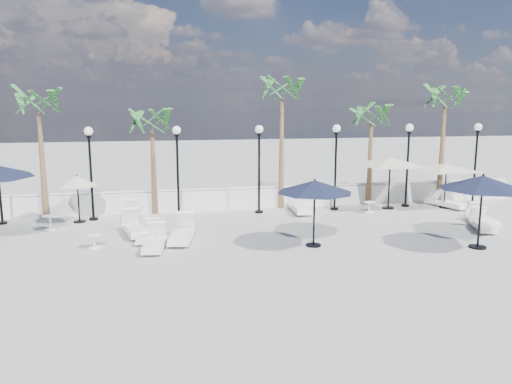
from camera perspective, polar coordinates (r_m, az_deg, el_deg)
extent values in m
plane|color=#969591|center=(15.92, 5.12, -7.38)|extent=(100.00, 100.00, 0.00)
cube|color=silver|center=(22.88, -0.16, -0.75)|extent=(26.00, 0.30, 0.90)
cube|color=silver|center=(22.79, -0.16, 0.54)|extent=(26.00, 0.12, 0.08)
cylinder|color=black|center=(22.43, -26.98, -3.14)|extent=(0.36, 0.36, 0.10)
cylinder|color=black|center=(21.73, -18.06, -2.92)|extent=(0.36, 0.36, 0.10)
cylinder|color=black|center=(21.43, -18.31, 1.51)|extent=(0.10, 0.10, 3.50)
cylinder|color=black|center=(21.25, -18.57, 6.04)|extent=(0.18, 0.18, 0.10)
sphere|color=white|center=(21.24, -18.60, 6.61)|extent=(0.36, 0.36, 0.36)
cylinder|color=black|center=(21.59, -8.80, -2.62)|extent=(0.36, 0.36, 0.10)
cylinder|color=black|center=(21.28, -8.92, 1.85)|extent=(0.10, 0.10, 3.50)
cylinder|color=black|center=(21.10, -9.05, 6.42)|extent=(0.18, 0.18, 0.10)
sphere|color=white|center=(21.09, -9.07, 6.99)|extent=(0.36, 0.36, 0.36)
cylinder|color=black|center=(22.00, 0.35, -2.25)|extent=(0.36, 0.36, 0.10)
cylinder|color=black|center=(21.70, 0.35, 2.13)|extent=(0.10, 0.10, 3.50)
cylinder|color=black|center=(21.53, 0.36, 6.62)|extent=(0.18, 0.18, 0.10)
sphere|color=white|center=(21.52, 0.36, 7.18)|extent=(0.36, 0.36, 0.36)
cylinder|color=black|center=(22.95, 8.94, -1.86)|extent=(0.36, 0.36, 0.10)
cylinder|color=black|center=(22.66, 9.06, 2.35)|extent=(0.10, 0.10, 3.50)
cylinder|color=black|center=(22.50, 9.18, 6.64)|extent=(0.18, 0.18, 0.10)
sphere|color=white|center=(22.48, 9.20, 7.18)|extent=(0.36, 0.36, 0.36)
cylinder|color=black|center=(24.37, 16.69, -1.46)|extent=(0.36, 0.36, 0.10)
cylinder|color=black|center=(24.10, 16.90, 2.50)|extent=(0.10, 0.10, 3.50)
cylinder|color=black|center=(23.94, 17.11, 6.53)|extent=(0.18, 0.18, 0.10)
sphere|color=white|center=(23.93, 17.14, 7.03)|extent=(0.36, 0.36, 0.36)
cylinder|color=black|center=(26.18, 23.48, -1.10)|extent=(0.36, 0.36, 0.10)
cylinder|color=black|center=(25.93, 23.74, 2.59)|extent=(0.10, 0.10, 3.50)
cylinder|color=black|center=(25.78, 24.02, 6.33)|extent=(0.18, 0.18, 0.10)
sphere|color=white|center=(25.77, 24.05, 6.80)|extent=(0.36, 0.36, 0.36)
cone|color=brown|center=(22.48, -23.20, 2.75)|extent=(0.28, 0.28, 4.40)
cone|color=brown|center=(22.05, -11.62, 2.18)|extent=(0.28, 0.28, 3.60)
cone|color=brown|center=(22.65, 2.93, 4.37)|extent=(0.28, 0.28, 5.00)
cone|color=brown|center=(24.13, 12.88, 3.05)|extent=(0.28, 0.28, 3.80)
cone|color=brown|center=(25.82, 20.45, 4.01)|extent=(0.28, 0.28, 4.60)
cube|color=white|center=(16.90, -11.48, -5.96)|extent=(0.87, 1.95, 0.10)
cube|color=white|center=(16.62, -11.61, -5.83)|extent=(0.75, 1.34, 0.10)
cube|color=white|center=(17.53, -11.20, -4.08)|extent=(0.64, 0.52, 0.59)
cube|color=white|center=(17.95, -12.18, -5.08)|extent=(0.89, 1.73, 0.09)
cube|color=white|center=(17.72, -12.35, -4.97)|extent=(0.74, 1.20, 0.09)
cube|color=white|center=(18.50, -11.74, -3.56)|extent=(0.59, 0.49, 0.52)
cube|color=white|center=(21.29, -14.00, -2.73)|extent=(0.67, 1.78, 0.10)
cube|color=white|center=(21.03, -14.01, -2.60)|extent=(0.60, 1.21, 0.10)
cube|color=white|center=(21.91, -14.04, -1.43)|extent=(0.57, 0.44, 0.55)
cube|color=white|center=(18.85, -13.67, -4.31)|extent=(1.15, 2.16, 0.11)
cube|color=white|center=(18.55, -13.51, -4.15)|extent=(0.95, 1.50, 0.11)
cube|color=white|center=(19.55, -14.19, -2.58)|extent=(0.74, 0.62, 0.64)
cube|color=white|center=(17.69, -8.46, -5.07)|extent=(1.11, 2.21, 0.11)
cube|color=white|center=(17.38, -8.60, -4.92)|extent=(0.93, 1.53, 0.11)
cube|color=white|center=(18.41, -8.11, -3.10)|extent=(0.75, 0.62, 0.66)
cube|color=white|center=(20.89, 24.48, -3.59)|extent=(1.22, 1.94, 0.10)
cube|color=white|center=(20.63, 24.68, -3.45)|extent=(0.98, 1.37, 0.10)
cube|color=white|center=(21.51, 24.04, -2.17)|extent=(0.69, 0.61, 0.58)
cube|color=white|center=(22.11, 5.00, -1.92)|extent=(0.80, 2.10, 0.11)
cube|color=white|center=(21.82, 5.17, -1.76)|extent=(0.72, 1.43, 0.11)
cube|color=white|center=(22.83, 4.54, -0.47)|extent=(0.67, 0.52, 0.64)
cube|color=white|center=(21.91, 24.41, -2.97)|extent=(0.85, 1.91, 0.10)
cube|color=white|center=(21.67, 24.74, -2.84)|extent=(0.73, 1.31, 0.10)
cube|color=white|center=(22.48, 23.59, -1.64)|extent=(0.63, 0.51, 0.58)
cube|color=white|center=(24.63, 21.10, -1.37)|extent=(1.12, 1.90, 0.10)
cube|color=white|center=(24.46, 21.55, -1.22)|extent=(0.90, 1.33, 0.10)
cube|color=white|center=(25.04, 19.88, -0.28)|extent=(0.67, 0.58, 0.56)
cylinder|color=white|center=(20.64, -22.42, -3.97)|extent=(0.45, 0.45, 0.03)
cylinder|color=white|center=(20.58, -22.47, -3.29)|extent=(0.07, 0.07, 0.54)
cylinder|color=white|center=(20.52, -22.52, -2.53)|extent=(0.58, 0.58, 0.03)
cylinder|color=white|center=(17.62, -17.97, -6.06)|extent=(0.36, 0.36, 0.03)
cylinder|color=white|center=(17.56, -18.01, -5.42)|extent=(0.05, 0.05, 0.44)
cylinder|color=white|center=(17.51, -18.05, -4.70)|extent=(0.47, 0.47, 0.03)
cylinder|color=white|center=(22.54, 12.80, -2.30)|extent=(0.39, 0.39, 0.03)
cylinder|color=white|center=(22.50, 12.82, -1.76)|extent=(0.06, 0.06, 0.47)
cylinder|color=white|center=(22.45, 12.85, -1.15)|extent=(0.51, 0.51, 0.03)
cylinder|color=black|center=(17.11, 6.58, -6.05)|extent=(0.52, 0.52, 0.06)
cylinder|color=black|center=(16.84, 6.66, -2.53)|extent=(0.06, 0.06, 2.21)
cone|color=black|center=(16.66, 6.72, 0.63)|extent=(2.58, 2.58, 0.41)
sphere|color=black|center=(16.63, 6.74, 1.41)|extent=(0.07, 0.07, 0.07)
cylinder|color=black|center=(18.35, 23.99, -5.75)|extent=(0.56, 0.56, 0.06)
cylinder|color=black|center=(18.08, 24.25, -2.19)|extent=(0.07, 0.07, 2.40)
cone|color=black|center=(17.91, 24.49, 1.00)|extent=(2.80, 2.80, 0.45)
sphere|color=black|center=(17.87, 24.55, 1.79)|extent=(0.08, 0.08, 0.08)
cylinder|color=black|center=(24.62, 20.68, -1.63)|extent=(0.46, 0.46, 0.05)
cylinder|color=black|center=(24.45, 20.82, 0.63)|extent=(0.06, 0.06, 2.03)
pyramid|color=#BAA994|center=(24.31, 20.98, 3.04)|extent=(4.49, 4.49, 0.31)
cylinder|color=black|center=(23.65, 14.85, -1.77)|extent=(0.54, 0.54, 0.06)
cylinder|color=black|center=(23.45, 14.98, 0.95)|extent=(0.07, 0.07, 2.33)
pyramid|color=#BAA994|center=(23.30, 15.11, 3.84)|extent=(5.07, 5.07, 0.36)
cylinder|color=black|center=(21.52, -19.49, -3.20)|extent=(0.49, 0.49, 0.05)
cylinder|color=black|center=(21.34, -19.64, -0.84)|extent=(0.06, 0.06, 1.85)
cone|color=#BAA994|center=(21.21, -19.76, 1.19)|extent=(1.59, 1.59, 0.40)
sphere|color=black|center=(21.18, -19.80, 1.78)|extent=(0.07, 0.07, 0.07)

